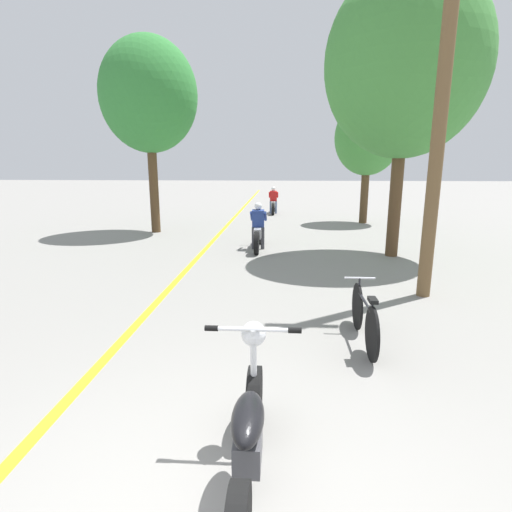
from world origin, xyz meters
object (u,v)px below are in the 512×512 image
object	(u,v)px
motorcycle_rider_lead	(258,231)
motorcycle_rider_far	(273,203)
bicycle_parked	(364,317)
motorcycle_foreground	(249,435)
roadside_tree_right_far	(368,138)
utility_pole	(443,84)
roadside_tree_right_near	(406,64)
roadside_tree_left	(149,96)

from	to	relation	value
motorcycle_rider_lead	motorcycle_rider_far	distance (m)	8.70
motorcycle_rider_far	bicycle_parked	bearing A→B (deg)	-83.96
motorcycle_foreground	motorcycle_rider_lead	xyz separation A→B (m)	(-0.46, 8.82, 0.08)
roadside_tree_right_far	motorcycle_rider_lead	xyz separation A→B (m)	(-4.09, -5.58, -2.94)
bicycle_parked	roadside_tree_right_far	bearing A→B (deg)	79.11
motorcycle_rider_lead	motorcycle_foreground	bearing A→B (deg)	-87.04
utility_pole	roadside_tree_right_far	distance (m)	9.68
roadside_tree_right_near	motorcycle_rider_lead	xyz separation A→B (m)	(-3.65, 0.68, -4.29)
roadside_tree_right_far	roadside_tree_left	world-z (taller)	roadside_tree_left
roadside_tree_right_far	roadside_tree_right_near	bearing A→B (deg)	-94.09
roadside_tree_right_far	motorcycle_rider_lead	distance (m)	7.52
motorcycle_rider_far	motorcycle_foreground	bearing A→B (deg)	-89.31
utility_pole	motorcycle_rider_far	xyz separation A→B (m)	(-3.11, 12.77, -3.21)
roadside_tree_left	bicycle_parked	distance (m)	11.46
roadside_tree_left	bicycle_parked	world-z (taller)	roadside_tree_left
roadside_tree_right_near	motorcycle_rider_lead	distance (m)	5.67
utility_pole	roadside_tree_right_near	world-z (taller)	utility_pole
motorcycle_foreground	motorcycle_rider_lead	world-z (taller)	motorcycle_rider_lead
roadside_tree_right_near	motorcycle_rider_far	xyz separation A→B (m)	(-3.40, 9.37, -4.30)
bicycle_parked	roadside_tree_left	bearing A→B (deg)	122.60
utility_pole	roadside_tree_right_far	size ratio (longest dim) A/B	1.45
motorcycle_rider_far	bicycle_parked	xyz separation A→B (m)	(1.58, -14.92, -0.13)
roadside_tree_right_near	motorcycle_rider_far	distance (m)	10.86
motorcycle_rider_lead	motorcycle_rider_far	xyz separation A→B (m)	(0.24, 8.70, -0.01)
utility_pole	motorcycle_rider_lead	xyz separation A→B (m)	(-3.35, 4.07, -3.20)
roadside_tree_left	motorcycle_rider_lead	world-z (taller)	roadside_tree_left
motorcycle_foreground	roadside_tree_left	bearing A→B (deg)	110.66
utility_pole	roadside_tree_right_far	bearing A→B (deg)	85.61
roadside_tree_left	motorcycle_foreground	xyz separation A→B (m)	(4.35, -11.54, -4.24)
roadside_tree_right_far	motorcycle_foreground	bearing A→B (deg)	-104.18
bicycle_parked	roadside_tree_right_near	bearing A→B (deg)	71.79
roadside_tree_right_far	motorcycle_rider_far	xyz separation A→B (m)	(-3.85, 3.12, -2.95)
roadside_tree_right_far	roadside_tree_left	bearing A→B (deg)	-160.32
motorcycle_rider_lead	roadside_tree_right_near	bearing A→B (deg)	-10.54
motorcycle_foreground	motorcycle_rider_far	size ratio (longest dim) A/B	0.99
utility_pole	roadside_tree_left	world-z (taller)	utility_pole
motorcycle_rider_far	bicycle_parked	world-z (taller)	motorcycle_rider_far
roadside_tree_left	motorcycle_foreground	bearing A→B (deg)	-69.34
roadside_tree_right_far	motorcycle_foreground	size ratio (longest dim) A/B	2.50
roadside_tree_left	bicycle_parked	size ratio (longest dim) A/B	3.89
utility_pole	roadside_tree_left	xyz separation A→B (m)	(-7.25, 6.79, 0.96)
roadside_tree_left	motorcycle_rider_lead	size ratio (longest dim) A/B	3.07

